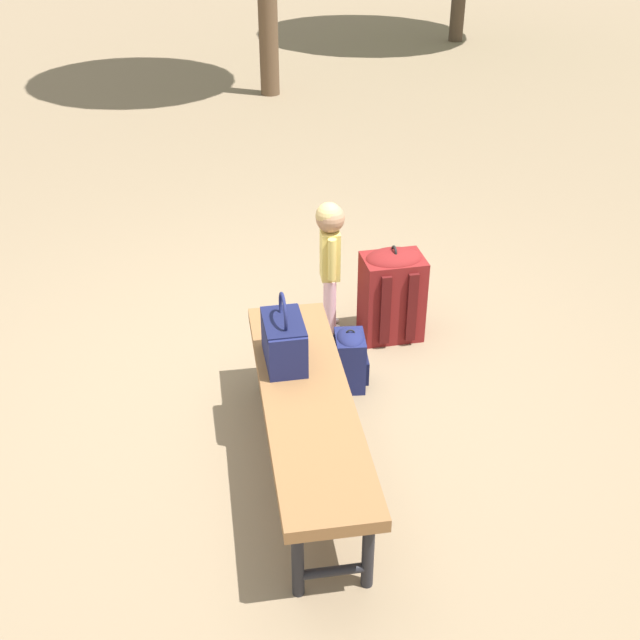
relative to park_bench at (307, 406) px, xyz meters
The scene contains 6 objects.
ground_plane 0.82m from the park_bench, ahead, with size 40.00×40.00×0.00m, color #7F6B51.
park_bench is the anchor object (origin of this frame).
handbag 0.34m from the park_bench, 20.57° to the left, with size 0.34×0.23×0.37m.
child_standing 1.30m from the park_bench, ahead, with size 0.22×0.17×0.83m.
backpack_large 1.31m from the park_bench, 23.53° to the right, with size 0.35×0.39×0.60m.
backpack_small 0.76m from the park_bench, 19.45° to the right, with size 0.22×0.20×0.36m.
Camera 1 is at (-3.57, -0.06, 2.61)m, focal length 44.59 mm.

